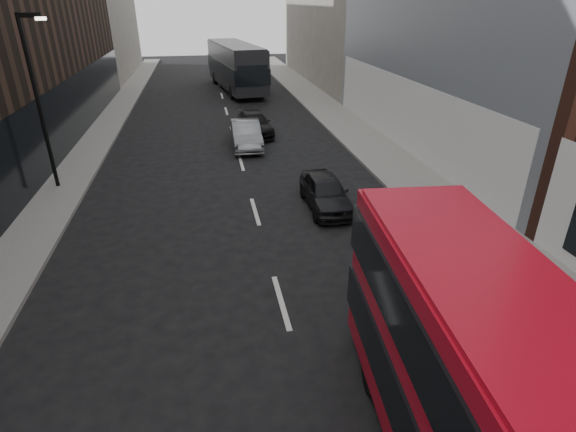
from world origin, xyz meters
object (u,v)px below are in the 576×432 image
car_a (326,192)px  grey_bus (236,66)px  car_b (246,134)px  street_lamp (38,93)px  car_c (254,123)px

car_a → grey_bus: bearing=93.3°
car_a → car_b: size_ratio=0.89×
street_lamp → grey_bus: 24.59m
grey_bus → car_b: (-0.95, -17.81, -1.44)m
grey_bus → car_b: 17.89m
street_lamp → grey_bus: street_lamp is taller
grey_bus → car_b: bearing=-100.8°
car_c → street_lamp: bearing=-146.0°
car_b → street_lamp: bearing=-151.0°
grey_bus → car_b: grey_bus is taller
car_a → car_b: bearing=104.9°
street_lamp → grey_bus: size_ratio=0.55×
car_a → car_c: 11.53m
car_a → car_c: bearing=98.0°
grey_bus → car_c: (-0.18, -15.18, -1.50)m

